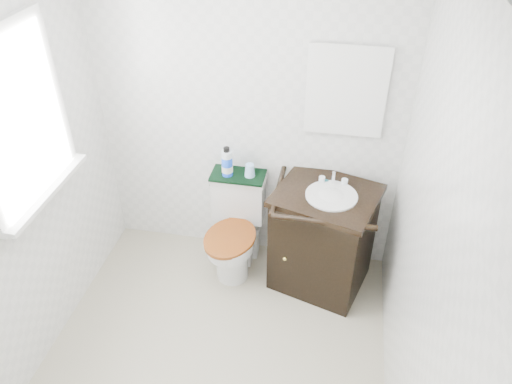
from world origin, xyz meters
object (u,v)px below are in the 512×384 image
(vanity, at_px, (323,237))
(trash_bin, at_px, (247,238))
(cup, at_px, (250,170))
(mouthwash_bottle, at_px, (227,163))
(toilet, at_px, (236,230))

(vanity, relative_size, trash_bin, 3.04)
(trash_bin, height_order, cup, cup)
(vanity, bearing_deg, mouthwash_bottle, 167.32)
(mouthwash_bottle, height_order, cup, mouthwash_bottle)
(toilet, relative_size, mouthwash_bottle, 3.27)
(vanity, relative_size, cup, 9.46)
(vanity, distance_m, trash_bin, 0.70)
(toilet, bearing_deg, cup, 52.77)
(mouthwash_bottle, distance_m, cup, 0.17)
(trash_bin, bearing_deg, toilet, -113.00)
(vanity, bearing_deg, toilet, 174.26)
(vanity, distance_m, mouthwash_bottle, 0.88)
(vanity, distance_m, cup, 0.72)
(mouthwash_bottle, bearing_deg, vanity, -12.68)
(toilet, relative_size, trash_bin, 2.49)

